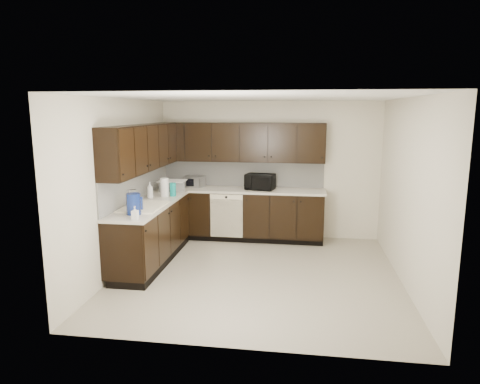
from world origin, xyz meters
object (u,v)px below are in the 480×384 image
(toaster_oven, at_px, (195,182))
(storage_bin, at_px, (172,186))
(microwave, at_px, (260,182))
(blue_pitcher, at_px, (134,204))
(sink, at_px, (143,211))

(toaster_oven, distance_m, storage_bin, 0.51)
(toaster_oven, bearing_deg, microwave, 14.16)
(microwave, bearing_deg, blue_pitcher, -115.53)
(sink, relative_size, blue_pitcher, 2.84)
(sink, relative_size, storage_bin, 1.84)
(toaster_oven, distance_m, blue_pitcher, 2.23)
(storage_bin, bearing_deg, microwave, 11.57)
(blue_pitcher, bearing_deg, storage_bin, 67.24)
(sink, bearing_deg, blue_pitcher, -85.30)
(storage_bin, bearing_deg, toaster_oven, 53.37)
(microwave, height_order, blue_pitcher, blue_pitcher)
(microwave, distance_m, toaster_oven, 1.23)
(sink, distance_m, microwave, 2.29)
(toaster_oven, height_order, blue_pitcher, blue_pitcher)
(microwave, bearing_deg, sink, -122.66)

